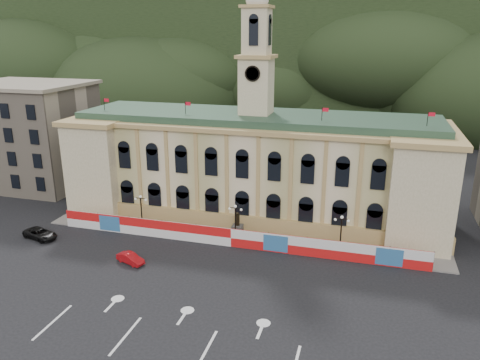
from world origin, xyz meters
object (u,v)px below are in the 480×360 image
(black_suv, at_px, (40,234))
(lamp_center, at_px, (235,219))
(statue, at_px, (237,229))
(red_sedan, at_px, (130,258))

(black_suv, bearing_deg, lamp_center, -60.73)
(statue, distance_m, black_suv, 27.15)
(statue, bearing_deg, black_suv, -163.30)
(lamp_center, xyz_separation_m, black_suv, (-26.00, -6.80, -2.36))
(lamp_center, distance_m, black_suv, 26.98)
(statue, bearing_deg, lamp_center, -90.00)
(lamp_center, height_order, red_sedan, lamp_center)
(red_sedan, distance_m, black_suv, 15.72)
(statue, relative_size, black_suv, 0.67)
(statue, relative_size, lamp_center, 0.72)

